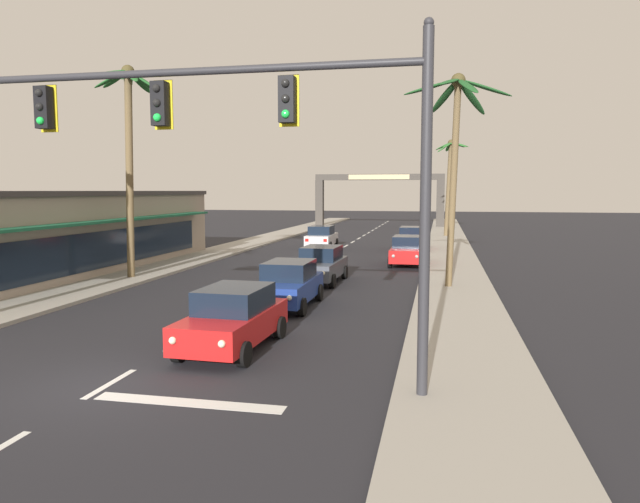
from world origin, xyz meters
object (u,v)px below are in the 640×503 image
sedan_third_in_queue (288,284)px  sedan_parked_nearest_kerb (407,250)px  sedan_lead_at_stop_bar (233,318)px  town_gateway_arch (379,192)px  sedan_oncoming_far (322,237)px  sedan_fifth_in_queue (321,264)px  palm_right_farthest (450,171)px  palm_left_second (129,129)px  traffic_signal_mast (245,133)px  storefront_strip_left (48,232)px  palm_right_second (456,130)px  sedan_parked_mid_kerb (411,238)px

sedan_third_in_queue → sedan_parked_nearest_kerb: same height
sedan_lead_at_stop_bar → town_gateway_arch: town_gateway_arch is taller
sedan_third_in_queue → sedan_oncoming_far: size_ratio=1.00×
sedan_fifth_in_queue → palm_right_farthest: size_ratio=0.51×
palm_left_second → traffic_signal_mast: bearing=-52.4°
sedan_third_in_queue → storefront_strip_left: size_ratio=0.19×
sedan_lead_at_stop_bar → palm_left_second: bearing=130.3°
traffic_signal_mast → palm_right_second: 14.57m
sedan_third_in_queue → palm_right_second: bearing=40.3°
palm_right_farthest → sedan_oncoming_far: bearing=-126.7°
sedan_lead_at_stop_bar → sedan_fifth_in_queue: bearing=90.0°
traffic_signal_mast → sedan_parked_mid_kerb: 30.56m
palm_left_second → sedan_lead_at_stop_bar: bearing=-49.7°
traffic_signal_mast → palm_right_farthest: 42.94m
traffic_signal_mast → sedan_oncoming_far: (-4.56, 30.15, -4.58)m
sedan_fifth_in_queue → palm_left_second: (-8.96, -1.04, 6.26)m
sedan_third_in_queue → palm_right_second: size_ratio=0.49×
sedan_oncoming_far → palm_right_second: (9.13, -16.38, 5.95)m
sedan_oncoming_far → town_gateway_arch: (1.47, 26.13, 3.22)m
storefront_strip_left → palm_right_farthest: bearing=53.2°
traffic_signal_mast → sedan_lead_at_stop_bar: traffic_signal_mast is taller
palm_right_second → storefront_strip_left: size_ratio=0.40×
palm_right_second → sedan_fifth_in_queue: bearing=173.0°
sedan_lead_at_stop_bar → storefront_strip_left: bearing=140.6°
sedan_third_in_queue → sedan_parked_nearest_kerb: 13.39m
sedan_parked_mid_kerb → sedan_lead_at_stop_bar: bearing=-97.1°
sedan_parked_mid_kerb → palm_right_second: bearing=-81.1°
sedan_parked_mid_kerb → storefront_strip_left: (-18.03, -15.25, 1.27)m
palm_right_farthest → storefront_strip_left: bearing=-126.8°
sedan_fifth_in_queue → sedan_parked_mid_kerb: bearing=77.7°
traffic_signal_mast → sedan_parked_mid_kerb: traffic_signal_mast is taller
traffic_signal_mast → sedan_parked_mid_kerb: (2.02, 30.15, -4.58)m
traffic_signal_mast → town_gateway_arch: bearing=93.1°
traffic_signal_mast → sedan_parked_nearest_kerb: 22.17m
sedan_parked_nearest_kerb → town_gateway_arch: town_gateway_arch is taller
sedan_lead_at_stop_bar → sedan_parked_nearest_kerb: (3.60, 18.70, 0.00)m
sedan_oncoming_far → sedan_parked_mid_kerb: size_ratio=1.00×
palm_left_second → storefront_strip_left: (-5.66, 1.44, -4.99)m
storefront_strip_left → town_gateway_arch: size_ratio=1.53×
sedan_parked_mid_kerb → palm_right_second: 17.61m
sedan_lead_at_stop_bar → palm_left_second: size_ratio=0.45×
sedan_parked_mid_kerb → palm_right_second: palm_right_second is taller
sedan_parked_nearest_kerb → town_gateway_arch: (-5.30, 34.70, 3.22)m
sedan_fifth_in_queue → sedan_lead_at_stop_bar: bearing=-90.0°
sedan_oncoming_far → storefront_strip_left: size_ratio=0.19×
sedan_parked_mid_kerb → palm_left_second: palm_left_second is taller
traffic_signal_mast → sedan_fifth_in_queue: (-1.39, 14.50, -4.58)m
sedan_lead_at_stop_bar → palm_right_second: size_ratio=0.49×
sedan_parked_nearest_kerb → sedan_oncoming_far: bearing=128.3°
sedan_parked_nearest_kerb → palm_right_farthest: palm_right_farthest is taller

